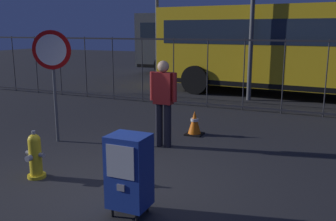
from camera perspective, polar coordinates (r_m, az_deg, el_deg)
ground_plane at (r=5.76m, az=-7.70°, el=-10.86°), size 60.00×60.00×0.00m
fire_hydrant at (r=6.15m, az=-19.41°, el=-6.47°), size 0.33×0.31×0.75m
newspaper_box_primary at (r=4.64m, az=-5.88°, el=-9.07°), size 0.48×0.42×1.02m
stop_sign at (r=7.77m, az=-17.02°, el=6.90°), size 0.71×0.31×2.23m
pedestrian at (r=7.19m, az=-0.71°, el=1.78°), size 0.55×0.22×1.67m
traffic_cone at (r=8.18m, az=4.03°, el=-1.90°), size 0.36×0.36×0.53m
fence_barrier at (r=10.85m, az=8.63°, el=5.56°), size 18.03×0.04×2.00m
bus_near at (r=13.43m, az=21.17°, el=9.10°), size 10.66×3.43×3.00m
bus_far at (r=18.68m, az=11.58°, el=10.31°), size 10.60×3.13×3.00m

